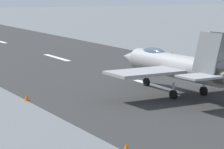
% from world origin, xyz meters
% --- Properties ---
extents(ground_plane, '(400.00, 400.00, 0.00)m').
position_xyz_m(ground_plane, '(0.00, 0.00, 0.00)').
color(ground_plane, slate).
extents(runway_strip, '(240.00, 26.00, 0.02)m').
position_xyz_m(runway_strip, '(-0.02, 0.00, 0.01)').
color(runway_strip, '#2E2E2D').
rests_on(runway_strip, ground).
extents(fighter_jet, '(16.04, 13.96, 5.69)m').
position_xyz_m(fighter_jet, '(-3.18, 0.60, 2.49)').
color(fighter_jet, '#98989A').
rests_on(fighter_jet, ground).
extents(crew_person, '(0.67, 0.41, 1.58)m').
position_xyz_m(crew_person, '(12.13, -9.27, 0.79)').
color(crew_person, '#1E2338').
rests_on(crew_person, ground).
extents(marker_cone_near, '(0.44, 0.44, 0.55)m').
position_xyz_m(marker_cone_near, '(-16.66, 13.00, 0.28)').
color(marker_cone_near, orange).
rests_on(marker_cone_near, ground).
extents(marker_cone_mid, '(0.44, 0.44, 0.55)m').
position_xyz_m(marker_cone_mid, '(-0.06, 13.00, 0.28)').
color(marker_cone_mid, orange).
rests_on(marker_cone_mid, ground).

